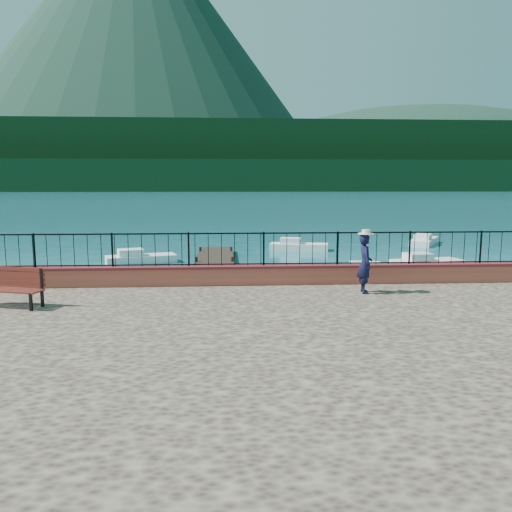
{
  "coord_description": "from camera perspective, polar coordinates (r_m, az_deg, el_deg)",
  "views": [
    {
      "loc": [
        -1.43,
        -10.83,
        4.15
      ],
      "look_at": [
        -0.63,
        2.0,
        2.3
      ],
      "focal_mm": 35.0,
      "sensor_mm": 36.0,
      "label": 1
    }
  ],
  "objects": [
    {
      "name": "boat_1",
      "position": [
        22.35,
        13.81,
        -1.71
      ],
      "size": [
        3.98,
        2.1,
        0.8
      ],
      "primitive_type": "cube",
      "rotation": [
        0.0,
        0.0,
        -0.22
      ],
      "color": "silver",
      "rests_on": "ground"
    },
    {
      "name": "person",
      "position": [
        13.92,
        12.34,
        -0.85
      ],
      "size": [
        0.41,
        0.6,
        1.62
      ],
      "primitive_type": "imported",
      "rotation": [
        0.0,
        0.0,
        1.53
      ],
      "color": "black",
      "rests_on": "promenade"
    },
    {
      "name": "companion_hill",
      "position": [
        612.29,
        17.81,
        7.42
      ],
      "size": [
        448.0,
        384.0,
        180.0
      ],
      "primitive_type": "ellipsoid",
      "color": "#142D23",
      "rests_on": "ground"
    },
    {
      "name": "parapet",
      "position": [
        14.84,
        2.03,
        -2.14
      ],
      "size": [
        28.0,
        0.46,
        0.58
      ],
      "primitive_type": "cube",
      "color": "#C95648",
      "rests_on": "promenade"
    },
    {
      "name": "dock",
      "position": [
        23.19,
        -4.91,
        -1.77
      ],
      "size": [
        2.0,
        16.0,
        0.3
      ],
      "primitive_type": "cube",
      "color": "#2D231C",
      "rests_on": "ground"
    },
    {
      "name": "ground",
      "position": [
        11.69,
        3.8,
        -12.63
      ],
      "size": [
        2000.0,
        2000.0,
        0.0
      ],
      "primitive_type": "plane",
      "color": "#19596B",
      "rests_on": "ground"
    },
    {
      "name": "far_forest",
      "position": [
        310.87,
        -3.32,
        9.08
      ],
      "size": [
        900.0,
        60.0,
        18.0
      ],
      "primitive_type": "cube",
      "color": "black",
      "rests_on": "ground"
    },
    {
      "name": "foothills",
      "position": [
        371.26,
        -3.38,
        10.94
      ],
      "size": [
        900.0,
        120.0,
        44.0
      ],
      "primitive_type": "cube",
      "color": "black",
      "rests_on": "ground"
    },
    {
      "name": "boat_4",
      "position": [
        31.78,
        4.94,
        1.39
      ],
      "size": [
        3.83,
        2.03,
        0.8
      ],
      "primitive_type": "cube",
      "rotation": [
        0.0,
        0.0,
        -0.21
      ],
      "color": "white",
      "rests_on": "ground"
    },
    {
      "name": "railing",
      "position": [
        14.72,
        2.05,
        0.79
      ],
      "size": [
        27.0,
        0.05,
        0.95
      ],
      "primitive_type": "cube",
      "color": "black",
      "rests_on": "parapet"
    },
    {
      "name": "boat_2",
      "position": [
        26.28,
        18.97,
        -0.46
      ],
      "size": [
        3.66,
        1.86,
        0.8
      ],
      "primitive_type": "cube",
      "rotation": [
        0.0,
        0.0,
        0.17
      ],
      "color": "silver",
      "rests_on": "ground"
    },
    {
      "name": "park_bench",
      "position": [
        13.51,
        -26.34,
        -4.04
      ],
      "size": [
        1.79,
        1.01,
        0.95
      ],
      "rotation": [
        0.0,
        0.0,
        -0.28
      ],
      "color": "black",
      "rests_on": "promenade"
    },
    {
      "name": "boat_3",
      "position": [
        27.14,
        -13.0,
        0.04
      ],
      "size": [
        3.83,
        2.35,
        0.8
      ],
      "primitive_type": "cube",
      "rotation": [
        0.0,
        0.0,
        0.31
      ],
      "color": "white",
      "rests_on": "ground"
    },
    {
      "name": "boat_0",
      "position": [
        19.08,
        -20.82,
        -3.69
      ],
      "size": [
        3.84,
        1.79,
        0.8
      ],
      "primitive_type": "cube",
      "rotation": [
        0.0,
        0.0,
        -0.13
      ],
      "color": "white",
      "rests_on": "ground"
    },
    {
      "name": "hat",
      "position": [
        13.81,
        12.45,
        2.71
      ],
      "size": [
        0.44,
        0.44,
        0.12
      ],
      "primitive_type": "cylinder",
      "color": "silver",
      "rests_on": "person"
    },
    {
      "name": "volcano",
      "position": [
        744.23,
        -13.65,
        22.44
      ],
      "size": [
        560.0,
        560.0,
        380.0
      ],
      "primitive_type": "cone",
      "color": "#142D23",
      "rests_on": "ground"
    },
    {
      "name": "boat_5",
      "position": [
        36.53,
        18.66,
        1.87
      ],
      "size": [
        3.26,
        4.21,
        0.8
      ],
      "primitive_type": "cube",
      "rotation": [
        0.0,
        0.0,
        1.03
      ],
      "color": "white",
      "rests_on": "ground"
    }
  ]
}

